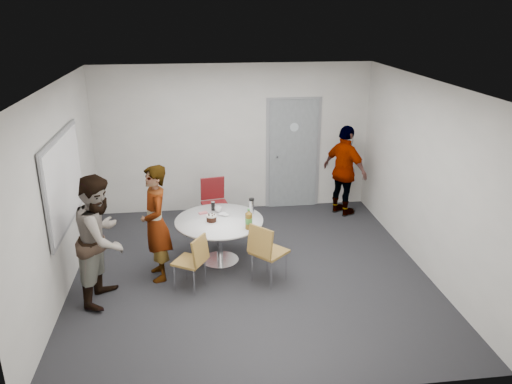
{
  "coord_description": "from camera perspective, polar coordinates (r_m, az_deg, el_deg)",
  "views": [
    {
      "loc": [
        -0.73,
        -6.34,
        3.62
      ],
      "look_at": [
        0.11,
        0.25,
        1.14
      ],
      "focal_mm": 35.0,
      "sensor_mm": 36.0,
      "label": 1
    }
  ],
  "objects": [
    {
      "name": "ceiling",
      "position": [
        6.44,
        -0.75,
        12.26
      ],
      "size": [
        5.0,
        5.0,
        0.0
      ],
      "primitive_type": "plane",
      "rotation": [
        3.14,
        0.0,
        0.0
      ],
      "color": "silver",
      "rests_on": "wall_back"
    },
    {
      "name": "door",
      "position": [
        9.37,
        4.25,
        4.34
      ],
      "size": [
        1.02,
        0.17,
        2.12
      ],
      "color": "slate",
      "rests_on": "wall_back"
    },
    {
      "name": "chair_far",
      "position": [
        8.52,
        -4.81,
        -0.75
      ],
      "size": [
        0.49,
        0.52,
        0.89
      ],
      "rotation": [
        0.0,
        0.0,
        3.3
      ],
      "color": "maroon",
      "rests_on": "floor"
    },
    {
      "name": "wall_front",
      "position": [
        4.51,
        3.04,
        -9.73
      ],
      "size": [
        5.0,
        0.0,
        5.0
      ],
      "primitive_type": "plane",
      "rotation": [
        -1.57,
        0.0,
        0.0
      ],
      "color": "silver",
      "rests_on": "floor"
    },
    {
      "name": "floor",
      "position": [
        7.33,
        -0.65,
        -9.12
      ],
      "size": [
        5.0,
        5.0,
        0.0
      ],
      "primitive_type": "plane",
      "color": "black",
      "rests_on": "ground"
    },
    {
      "name": "wall_right",
      "position": [
        7.46,
        18.75,
        1.65
      ],
      "size": [
        0.0,
        5.0,
        5.0
      ],
      "primitive_type": "plane",
      "rotation": [
        1.57,
        0.0,
        -1.57
      ],
      "color": "silver",
      "rests_on": "floor"
    },
    {
      "name": "wall_left",
      "position": [
        6.96,
        -21.6,
        -0.06
      ],
      "size": [
        0.0,
        5.0,
        5.0
      ],
      "primitive_type": "plane",
      "rotation": [
        1.57,
        0.0,
        1.57
      ],
      "color": "silver",
      "rests_on": "floor"
    },
    {
      "name": "person_right",
      "position": [
        9.14,
        10.11,
        2.38
      ],
      "size": [
        0.86,
        1.04,
        1.66
      ],
      "primitive_type": "imported",
      "rotation": [
        0.0,
        0.0,
        2.13
      ],
      "color": "black",
      "rests_on": "floor"
    },
    {
      "name": "whiteboard",
      "position": [
        7.1,
        -21.04,
        1.27
      ],
      "size": [
        0.04,
        1.9,
        1.25
      ],
      "color": "gray",
      "rests_on": "wall_left"
    },
    {
      "name": "person_left",
      "position": [
        6.64,
        -17.26,
        -5.13
      ],
      "size": [
        0.81,
        0.95,
        1.7
      ],
      "primitive_type": "imported",
      "rotation": [
        0.0,
        0.0,
        1.36
      ],
      "color": "white",
      "rests_on": "floor"
    },
    {
      "name": "chair_near_right",
      "position": [
        6.81,
        1.07,
        -6.46
      ],
      "size": [
        0.61,
        0.61,
        0.88
      ],
      "rotation": [
        0.0,
        0.0,
        -0.82
      ],
      "color": "brown",
      "rests_on": "floor"
    },
    {
      "name": "wall_back",
      "position": [
        9.15,
        -2.52,
        6.08
      ],
      "size": [
        5.0,
        0.0,
        5.0
      ],
      "primitive_type": "plane",
      "rotation": [
        1.57,
        0.0,
        0.0
      ],
      "color": "silver",
      "rests_on": "floor"
    },
    {
      "name": "person_main",
      "position": [
        6.98,
        -11.37,
        -3.55
      ],
      "size": [
        0.52,
        0.67,
        1.65
      ],
      "primitive_type": "imported",
      "rotation": [
        0.0,
        0.0,
        -1.35
      ],
      "color": "#A5C6EA",
      "rests_on": "floor"
    },
    {
      "name": "table",
      "position": [
        7.38,
        -4.01,
        -3.84
      ],
      "size": [
        1.3,
        1.3,
        0.98
      ],
      "color": "white",
      "rests_on": "floor"
    },
    {
      "name": "chair_near_left",
      "position": [
        6.76,
        -7.09,
        -7.47
      ],
      "size": [
        0.53,
        0.52,
        0.78
      ],
      "rotation": [
        0.0,
        0.0,
        1.03
      ],
      "color": "brown",
      "rests_on": "floor"
    }
  ]
}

